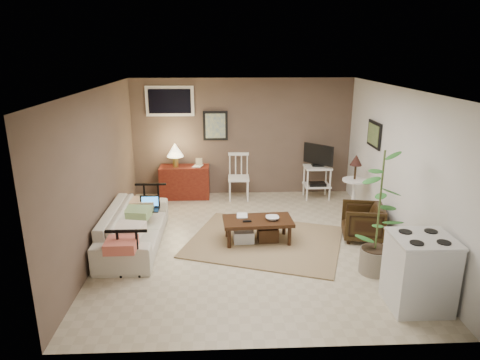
{
  "coord_description": "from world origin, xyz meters",
  "views": [
    {
      "loc": [
        -0.42,
        -6.17,
        2.92
      ],
      "look_at": [
        -0.14,
        0.35,
        0.94
      ],
      "focal_mm": 32.0,
      "sensor_mm": 36.0,
      "label": 1
    }
  ],
  "objects_px": {
    "sofa": "(134,221)",
    "tv_stand": "(318,170)",
    "red_console": "(184,179)",
    "stove": "(419,272)",
    "side_table": "(355,178)",
    "potted_plant": "(379,209)",
    "coffee_table": "(257,229)",
    "armchair": "(363,220)",
    "spindle_chair": "(239,178)"
  },
  "relations": [
    {
      "from": "spindle_chair",
      "to": "armchair",
      "type": "relative_size",
      "value": 1.47
    },
    {
      "from": "stove",
      "to": "armchair",
      "type": "bearing_deg",
      "value": 91.37
    },
    {
      "from": "potted_plant",
      "to": "stove",
      "type": "bearing_deg",
      "value": -74.08
    },
    {
      "from": "potted_plant",
      "to": "coffee_table",
      "type": "bearing_deg",
      "value": 145.71
    },
    {
      "from": "spindle_chair",
      "to": "potted_plant",
      "type": "relative_size",
      "value": 0.53
    },
    {
      "from": "red_console",
      "to": "stove",
      "type": "distance_m",
      "value": 5.08
    },
    {
      "from": "sofa",
      "to": "armchair",
      "type": "relative_size",
      "value": 3.28
    },
    {
      "from": "spindle_chair",
      "to": "red_console",
      "type": "bearing_deg",
      "value": 174.33
    },
    {
      "from": "coffee_table",
      "to": "sofa",
      "type": "xyz_separation_m",
      "value": [
        -1.92,
        -0.02,
        0.18
      ]
    },
    {
      "from": "tv_stand",
      "to": "spindle_chair",
      "type": "bearing_deg",
      "value": 179.04
    },
    {
      "from": "coffee_table",
      "to": "tv_stand",
      "type": "relative_size",
      "value": 0.99
    },
    {
      "from": "spindle_chair",
      "to": "armchair",
      "type": "distance_m",
      "value": 2.79
    },
    {
      "from": "side_table",
      "to": "potted_plant",
      "type": "height_order",
      "value": "potted_plant"
    },
    {
      "from": "tv_stand",
      "to": "potted_plant",
      "type": "bearing_deg",
      "value": -87.77
    },
    {
      "from": "stove",
      "to": "side_table",
      "type": "bearing_deg",
      "value": 88.06
    },
    {
      "from": "armchair",
      "to": "side_table",
      "type": "bearing_deg",
      "value": -177.38
    },
    {
      "from": "sofa",
      "to": "armchair",
      "type": "xyz_separation_m",
      "value": [
        3.62,
        0.09,
        -0.09
      ]
    },
    {
      "from": "red_console",
      "to": "side_table",
      "type": "relative_size",
      "value": 1.0
    },
    {
      "from": "coffee_table",
      "to": "red_console",
      "type": "bearing_deg",
      "value": 120.96
    },
    {
      "from": "coffee_table",
      "to": "red_console",
      "type": "distance_m",
      "value": 2.58
    },
    {
      "from": "tv_stand",
      "to": "red_console",
      "type": "bearing_deg",
      "value": 177.1
    },
    {
      "from": "sofa",
      "to": "tv_stand",
      "type": "distance_m",
      "value": 3.92
    },
    {
      "from": "stove",
      "to": "red_console",
      "type": "bearing_deg",
      "value": 127.16
    },
    {
      "from": "red_console",
      "to": "sofa",
      "type": "bearing_deg",
      "value": -104.83
    },
    {
      "from": "tv_stand",
      "to": "side_table",
      "type": "bearing_deg",
      "value": -65.8
    },
    {
      "from": "red_console",
      "to": "armchair",
      "type": "height_order",
      "value": "red_console"
    },
    {
      "from": "coffee_table",
      "to": "armchair",
      "type": "relative_size",
      "value": 1.76
    },
    {
      "from": "red_console",
      "to": "spindle_chair",
      "type": "height_order",
      "value": "red_console"
    },
    {
      "from": "red_console",
      "to": "armchair",
      "type": "distance_m",
      "value": 3.71
    },
    {
      "from": "spindle_chair",
      "to": "armchair",
      "type": "bearing_deg",
      "value": -46.81
    },
    {
      "from": "armchair",
      "to": "spindle_chair",
      "type": "bearing_deg",
      "value": -126.02
    },
    {
      "from": "potted_plant",
      "to": "sofa",
      "type": "bearing_deg",
      "value": 163.6
    },
    {
      "from": "spindle_chair",
      "to": "potted_plant",
      "type": "height_order",
      "value": "potted_plant"
    },
    {
      "from": "red_console",
      "to": "side_table",
      "type": "bearing_deg",
      "value": -19.77
    },
    {
      "from": "red_console",
      "to": "armchair",
      "type": "bearing_deg",
      "value": -35.32
    },
    {
      "from": "tv_stand",
      "to": "coffee_table",
      "type": "bearing_deg",
      "value": -123.93
    },
    {
      "from": "coffee_table",
      "to": "side_table",
      "type": "xyz_separation_m",
      "value": [
        1.84,
        1.07,
        0.48
      ]
    },
    {
      "from": "sofa",
      "to": "tv_stand",
      "type": "xyz_separation_m",
      "value": [
        3.31,
        2.09,
        0.19
      ]
    },
    {
      "from": "side_table",
      "to": "armchair",
      "type": "distance_m",
      "value": 1.09
    },
    {
      "from": "sofa",
      "to": "potted_plant",
      "type": "xyz_separation_m",
      "value": [
        3.43,
        -1.01,
        0.52
      ]
    },
    {
      "from": "coffee_table",
      "to": "potted_plant",
      "type": "xyz_separation_m",
      "value": [
        1.51,
        -1.03,
        0.7
      ]
    },
    {
      "from": "armchair",
      "to": "potted_plant",
      "type": "relative_size",
      "value": 0.36
    },
    {
      "from": "red_console",
      "to": "tv_stand",
      "type": "bearing_deg",
      "value": -2.9
    },
    {
      "from": "spindle_chair",
      "to": "armchair",
      "type": "xyz_separation_m",
      "value": [
        1.91,
        -2.03,
        -0.12
      ]
    },
    {
      "from": "coffee_table",
      "to": "red_console",
      "type": "xyz_separation_m",
      "value": [
        -1.33,
        2.21,
        0.17
      ]
    },
    {
      "from": "armchair",
      "to": "potted_plant",
      "type": "xyz_separation_m",
      "value": [
        -0.18,
        -1.1,
        0.61
      ]
    },
    {
      "from": "sofa",
      "to": "red_console",
      "type": "bearing_deg",
      "value": -14.83
    },
    {
      "from": "side_table",
      "to": "potted_plant",
      "type": "bearing_deg",
      "value": -98.9
    },
    {
      "from": "potted_plant",
      "to": "stove",
      "type": "relative_size",
      "value": 1.94
    },
    {
      "from": "coffee_table",
      "to": "potted_plant",
      "type": "distance_m",
      "value": 1.96
    }
  ]
}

